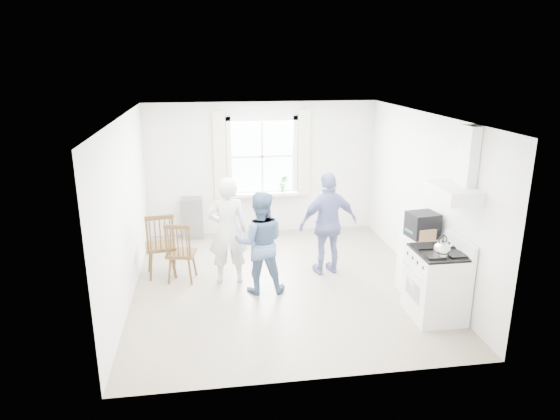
# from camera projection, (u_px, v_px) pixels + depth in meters

# --- Properties ---
(room_shell) EXTENTS (4.62, 5.12, 2.64)m
(room_shell) POSITION_uv_depth(u_px,v_px,m) (281.00, 203.00, 7.47)
(room_shell) COLOR gray
(room_shell) RESTS_ON ground
(window_assembly) EXTENTS (1.88, 0.24, 1.70)m
(window_assembly) POSITION_uv_depth(u_px,v_px,m) (262.00, 161.00, 9.74)
(window_assembly) COLOR white
(window_assembly) RESTS_ON room_shell
(range_hood) EXTENTS (0.45, 0.76, 0.94)m
(range_hood) POSITION_uv_depth(u_px,v_px,m) (459.00, 180.00, 6.31)
(range_hood) COLOR silver
(range_hood) RESTS_ON room_shell
(shelf_unit) EXTENTS (0.40, 0.30, 0.80)m
(shelf_unit) POSITION_uv_depth(u_px,v_px,m) (192.00, 218.00, 9.74)
(shelf_unit) COLOR slate
(shelf_unit) RESTS_ON ground
(gas_stove) EXTENTS (0.68, 0.76, 1.12)m
(gas_stove) POSITION_uv_depth(u_px,v_px,m) (436.00, 283.00, 6.69)
(gas_stove) COLOR white
(gas_stove) RESTS_ON ground
(kettle) EXTENTS (0.21, 0.21, 0.29)m
(kettle) POSITION_uv_depth(u_px,v_px,m) (442.00, 249.00, 6.35)
(kettle) COLOR silver
(kettle) RESTS_ON gas_stove
(low_cabinet) EXTENTS (0.50, 0.55, 0.90)m
(low_cabinet) POSITION_uv_depth(u_px,v_px,m) (420.00, 265.00, 7.38)
(low_cabinet) COLOR silver
(low_cabinet) RESTS_ON ground
(stereo_stack) EXTENTS (0.45, 0.41, 0.36)m
(stereo_stack) POSITION_uv_depth(u_px,v_px,m) (423.00, 225.00, 7.19)
(stereo_stack) COLOR black
(stereo_stack) RESTS_ON low_cabinet
(cardboard_box) EXTENTS (0.27, 0.20, 0.17)m
(cardboard_box) POSITION_uv_depth(u_px,v_px,m) (425.00, 234.00, 7.11)
(cardboard_box) COLOR #9E724C
(cardboard_box) RESTS_ON low_cabinet
(windsor_chair_a) EXTENTS (0.52, 0.51, 1.08)m
(windsor_chair_a) POSITION_uv_depth(u_px,v_px,m) (160.00, 239.00, 7.84)
(windsor_chair_a) COLOR #412B14
(windsor_chair_a) RESTS_ON ground
(windsor_chair_b) EXTENTS (0.49, 0.48, 0.99)m
(windsor_chair_b) POSITION_uv_depth(u_px,v_px,m) (179.00, 247.00, 7.67)
(windsor_chair_b) COLOR #412B14
(windsor_chair_b) RESTS_ON ground
(person_left) EXTENTS (0.62, 0.62, 1.69)m
(person_left) POSITION_uv_depth(u_px,v_px,m) (228.00, 231.00, 7.64)
(person_left) COLOR silver
(person_left) RESTS_ON ground
(person_mid) EXTENTS (0.81, 0.81, 1.55)m
(person_mid) POSITION_uv_depth(u_px,v_px,m) (260.00, 243.00, 7.35)
(person_mid) COLOR #465E82
(person_mid) RESTS_ON ground
(person_right) EXTENTS (1.15, 1.15, 1.68)m
(person_right) POSITION_uv_depth(u_px,v_px,m) (328.00, 224.00, 7.99)
(person_right) COLOR navy
(person_right) RESTS_ON ground
(potted_plant) EXTENTS (0.21, 0.21, 0.33)m
(potted_plant) POSITION_uv_depth(u_px,v_px,m) (283.00, 184.00, 9.84)
(potted_plant) COLOR #327238
(potted_plant) RESTS_ON window_assembly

